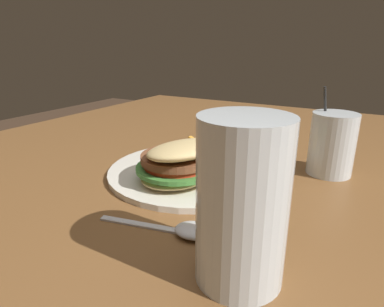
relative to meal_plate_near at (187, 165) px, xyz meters
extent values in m
cube|color=brown|center=(-0.01, 0.04, -0.04)|extent=(1.59, 1.34, 0.03)
cylinder|color=brown|center=(-0.73, -0.56, -0.40)|extent=(0.07, 0.07, 0.69)
cylinder|color=silver|center=(-0.03, -0.01, -0.02)|extent=(0.31, 0.31, 0.01)
ellipsoid|color=#E0C17F|center=(0.03, 0.00, -0.01)|extent=(0.15, 0.14, 0.02)
cylinder|color=#428438|center=(0.03, 0.00, 0.01)|extent=(0.17, 0.17, 0.01)
cylinder|color=red|center=(0.03, 0.00, 0.01)|extent=(0.14, 0.14, 0.01)
cylinder|color=brown|center=(0.03, 0.00, 0.02)|extent=(0.15, 0.15, 0.01)
ellipsoid|color=#E0C17F|center=(0.04, 0.02, 0.04)|extent=(0.16, 0.14, 0.04)
cube|color=gold|center=(-0.07, 0.02, -0.01)|extent=(0.03, 0.07, 0.02)
cube|color=gold|center=(-0.09, -0.02, 0.01)|extent=(0.03, 0.09, 0.02)
cube|color=gold|center=(-0.10, 0.01, 0.01)|extent=(0.04, 0.08, 0.04)
cube|color=gold|center=(-0.08, 0.01, 0.00)|extent=(0.01, 0.06, 0.03)
cube|color=gold|center=(-0.08, -0.01, 0.01)|extent=(0.03, 0.06, 0.01)
cube|color=gold|center=(-0.10, -0.03, 0.01)|extent=(0.02, 0.06, 0.03)
cube|color=gold|center=(-0.05, -0.01, 0.00)|extent=(0.07, 0.01, 0.02)
cube|color=gold|center=(-0.12, 0.05, -0.01)|extent=(0.01, 0.06, 0.02)
cube|color=gold|center=(-0.12, -0.06, -0.01)|extent=(0.06, 0.06, 0.01)
cube|color=gold|center=(-0.08, -0.01, 0.00)|extent=(0.07, 0.06, 0.02)
cube|color=gold|center=(-0.14, -0.04, -0.01)|extent=(0.09, 0.01, 0.02)
cube|color=gold|center=(-0.09, 0.04, 0.00)|extent=(0.07, 0.04, 0.03)
cube|color=gold|center=(-0.10, -0.02, 0.00)|extent=(0.05, 0.06, 0.02)
cube|color=gold|center=(-0.03, 0.00, -0.01)|extent=(0.07, 0.03, 0.01)
cube|color=gold|center=(-0.13, 0.02, -0.01)|extent=(0.08, 0.05, 0.02)
cube|color=gold|center=(-0.09, 0.00, 0.00)|extent=(0.06, 0.07, 0.02)
cube|color=gold|center=(-0.06, -0.05, -0.01)|extent=(0.06, 0.07, 0.01)
cylinder|color=silver|center=(0.19, 0.18, 0.06)|extent=(0.09, 0.09, 0.17)
cylinder|color=gold|center=(0.19, 0.18, 0.04)|extent=(0.08, 0.08, 0.14)
cylinder|color=silver|center=(-0.15, 0.22, 0.03)|extent=(0.08, 0.08, 0.11)
cylinder|color=yellow|center=(-0.15, 0.22, 0.03)|extent=(0.07, 0.07, 0.10)
cylinder|color=black|center=(-0.17, 0.20, 0.05)|extent=(0.03, 0.02, 0.16)
ellipsoid|color=silver|center=(0.15, 0.10, -0.02)|extent=(0.05, 0.06, 0.01)
cube|color=silver|center=(0.17, 0.02, -0.02)|extent=(0.03, 0.11, 0.00)
camera|label=1|loc=(0.46, 0.27, 0.20)|focal=30.00mm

